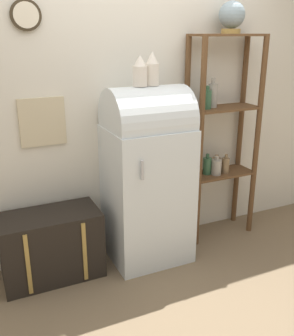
{
  "coord_description": "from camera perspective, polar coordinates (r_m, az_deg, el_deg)",
  "views": [
    {
      "loc": [
        -1.29,
        -2.51,
        1.88
      ],
      "look_at": [
        -0.0,
        0.27,
        0.82
      ],
      "focal_mm": 42.0,
      "sensor_mm": 36.0,
      "label": 1
    }
  ],
  "objects": [
    {
      "name": "globe",
      "position": [
        3.61,
        12.21,
        20.74
      ],
      "size": [
        0.22,
        0.22,
        0.26
      ],
      "color": "#AD8942",
      "rests_on": "shelf_unit"
    },
    {
      "name": "refrigerator",
      "position": [
        3.25,
        0.05,
        -0.75
      ],
      "size": [
        0.66,
        0.6,
        1.49
      ],
      "color": "silver",
      "rests_on": "ground_plane"
    },
    {
      "name": "wall_back",
      "position": [
        3.38,
        -2.23,
        10.13
      ],
      "size": [
        7.0,
        0.09,
        2.7
      ],
      "color": "silver",
      "rests_on": "ground_plane"
    },
    {
      "name": "vase_left",
      "position": [
        3.05,
        -1.03,
        13.78
      ],
      "size": [
        0.11,
        0.11,
        0.23
      ],
      "color": "silver",
      "rests_on": "refrigerator"
    },
    {
      "name": "vase_center",
      "position": [
        3.1,
        0.75,
        14.06
      ],
      "size": [
        0.11,
        0.11,
        0.26
      ],
      "color": "silver",
      "rests_on": "refrigerator"
    },
    {
      "name": "suitcase_trunk",
      "position": [
        3.27,
        -13.71,
        -10.84
      ],
      "size": [
        0.77,
        0.42,
        0.55
      ],
      "color": "black",
      "rests_on": "ground_plane"
    },
    {
      "name": "shelf_unit",
      "position": [
        3.66,
        10.64,
        5.28
      ],
      "size": [
        0.67,
        0.3,
        1.87
      ],
      "color": "brown",
      "rests_on": "ground_plane"
    },
    {
      "name": "ground_plane",
      "position": [
        3.39,
        2.02,
        -14.55
      ],
      "size": [
        12.0,
        12.0,
        0.0
      ],
      "primitive_type": "plane",
      "color": "#7A664C"
    }
  ]
}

